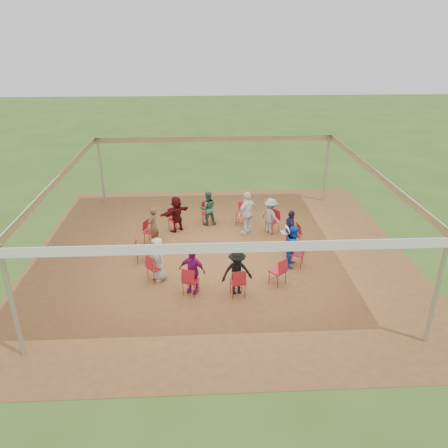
{
  "coord_description": "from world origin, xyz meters",
  "views": [
    {
      "loc": [
        -0.57,
        -13.63,
        7.25
      ],
      "look_at": [
        0.15,
        0.3,
        1.01
      ],
      "focal_mm": 35.0,
      "sensor_mm": 36.0,
      "label": 1
    }
  ],
  "objects_px": {
    "person_seated_6": "(192,271)",
    "cable_coil": "(249,244)",
    "chair_5": "(151,232)",
    "person_seated_4": "(153,226)",
    "person_seated_7": "(237,272)",
    "person_seated_8": "(294,246)",
    "chair_8": "(191,281)",
    "chair_4": "(175,219)",
    "chair_3": "(207,213)",
    "standing_person": "(247,213)",
    "person_seated_0": "(290,229)",
    "laptop": "(286,231)",
    "person_seated_5": "(158,259)",
    "person_seated_1": "(271,216)",
    "chair_11": "(297,254)",
    "person_seated_3": "(176,214)",
    "person_seated_2": "(208,208)",
    "chair_0": "(293,235)",
    "chair_2": "(242,214)",
    "chair_6": "(142,249)",
    "chair_1": "(272,222)",
    "chair_7": "(155,268)",
    "chair_9": "(238,282)",
    "chair_10": "(278,271)"
  },
  "relations": [
    {
      "from": "chair_8",
      "to": "person_seated_3",
      "type": "xyz_separation_m",
      "value": [
        -0.62,
        4.51,
        0.26
      ]
    },
    {
      "from": "person_seated_2",
      "to": "person_seated_4",
      "type": "relative_size",
      "value": 1.0
    },
    {
      "from": "person_seated_3",
      "to": "person_seated_5",
      "type": "height_order",
      "value": "same"
    },
    {
      "from": "person_seated_2",
      "to": "chair_0",
      "type": "bearing_deg",
      "value": 136.31
    },
    {
      "from": "chair_3",
      "to": "person_seated_3",
      "type": "relative_size",
      "value": 0.64
    },
    {
      "from": "chair_11",
      "to": "person_seated_4",
      "type": "xyz_separation_m",
      "value": [
        -4.9,
        1.92,
        0.26
      ]
    },
    {
      "from": "person_seated_6",
      "to": "chair_3",
      "type": "bearing_deg",
      "value": 105.35
    },
    {
      "from": "person_seated_5",
      "to": "person_seated_1",
      "type": "bearing_deg",
      "value": 90.0
    },
    {
      "from": "person_seated_5",
      "to": "person_seated_6",
      "type": "height_order",
      "value": "same"
    },
    {
      "from": "person_seated_1",
      "to": "standing_person",
      "type": "height_order",
      "value": "standing_person"
    },
    {
      "from": "chair_9",
      "to": "person_seated_7",
      "type": "height_order",
      "value": "person_seated_7"
    },
    {
      "from": "chair_2",
      "to": "chair_4",
      "type": "bearing_deg",
      "value": 30.0
    },
    {
      "from": "person_seated_6",
      "to": "cable_coil",
      "type": "xyz_separation_m",
      "value": [
        2.02,
        3.03,
        -0.69
      ]
    },
    {
      "from": "chair_6",
      "to": "chair_11",
      "type": "xyz_separation_m",
      "value": [
        5.16,
        -0.58,
        0.0
      ]
    },
    {
      "from": "person_seated_5",
      "to": "person_seated_2",
      "type": "bearing_deg",
      "value": 120.0
    },
    {
      "from": "chair_0",
      "to": "standing_person",
      "type": "bearing_deg",
      "value": 44.15
    },
    {
      "from": "person_seated_0",
      "to": "person_seated_5",
      "type": "height_order",
      "value": "same"
    },
    {
      "from": "chair_10",
      "to": "person_seated_5",
      "type": "height_order",
      "value": "person_seated_5"
    },
    {
      "from": "chair_6",
      "to": "person_seated_2",
      "type": "distance_m",
      "value": 3.73
    },
    {
      "from": "chair_1",
      "to": "person_seated_2",
      "type": "distance_m",
      "value": 2.64
    },
    {
      "from": "chair_8",
      "to": "laptop",
      "type": "bearing_deg",
      "value": 61.79
    },
    {
      "from": "person_seated_4",
      "to": "laptop",
      "type": "distance_m",
      "value": 4.81
    },
    {
      "from": "chair_5",
      "to": "chair_11",
      "type": "bearing_deg",
      "value": 90.0
    },
    {
      "from": "person_seated_0",
      "to": "person_seated_3",
      "type": "height_order",
      "value": "same"
    },
    {
      "from": "person_seated_0",
      "to": "laptop",
      "type": "relative_size",
      "value": 3.67
    },
    {
      "from": "chair_1",
      "to": "person_seated_6",
      "type": "xyz_separation_m",
      "value": [
        -3.04,
        -4.07,
        0.26
      ]
    },
    {
      "from": "chair_7",
      "to": "person_seated_8",
      "type": "distance_m",
      "value": 4.56
    },
    {
      "from": "chair_4",
      "to": "chair_7",
      "type": "bearing_deg",
      "value": 45.0
    },
    {
      "from": "person_seated_1",
      "to": "person_seated_4",
      "type": "bearing_deg",
      "value": 60.0
    },
    {
      "from": "chair_6",
      "to": "laptop",
      "type": "height_order",
      "value": "chair_6"
    },
    {
      "from": "chair_8",
      "to": "chair_4",
      "type": "bearing_deg",
      "value": 120.0
    },
    {
      "from": "person_seated_3",
      "to": "standing_person",
      "type": "distance_m",
      "value": 2.75
    },
    {
      "from": "chair_11",
      "to": "person_seated_4",
      "type": "bearing_deg",
      "value": 90.0
    },
    {
      "from": "person_seated_6",
      "to": "chair_5",
      "type": "bearing_deg",
      "value": 136.31
    },
    {
      "from": "chair_5",
      "to": "chair_4",
      "type": "bearing_deg",
      "value": 165.0
    },
    {
      "from": "chair_4",
      "to": "person_seated_1",
      "type": "relative_size",
      "value": 0.64
    },
    {
      "from": "chair_11",
      "to": "person_seated_3",
      "type": "bearing_deg",
      "value": 75.35
    },
    {
      "from": "chair_3",
      "to": "standing_person",
      "type": "distance_m",
      "value": 1.9
    },
    {
      "from": "person_seated_7",
      "to": "person_seated_8",
      "type": "bearing_deg",
      "value": 30.0
    },
    {
      "from": "person_seated_0",
      "to": "person_seated_4",
      "type": "relative_size",
      "value": 1.0
    },
    {
      "from": "person_seated_5",
      "to": "chair_3",
      "type": "bearing_deg",
      "value": 120.75
    },
    {
      "from": "person_seated_5",
      "to": "standing_person",
      "type": "bearing_deg",
      "value": 96.96
    },
    {
      "from": "chair_10",
      "to": "standing_person",
      "type": "distance_m",
      "value": 3.75
    },
    {
      "from": "chair_5",
      "to": "person_seated_4",
      "type": "relative_size",
      "value": 0.64
    },
    {
      "from": "person_seated_5",
      "to": "person_seated_7",
      "type": "distance_m",
      "value": 2.57
    },
    {
      "from": "chair_6",
      "to": "person_seated_0",
      "type": "bearing_deg",
      "value": 90.0
    },
    {
      "from": "person_seated_6",
      "to": "chair_7",
      "type": "bearing_deg",
      "value": 169.87
    },
    {
      "from": "chair_0",
      "to": "chair_2",
      "type": "bearing_deg",
      "value": 30.0
    },
    {
      "from": "chair_1",
      "to": "chair_2",
      "type": "bearing_deg",
      "value": 15.0
    },
    {
      "from": "person_seated_1",
      "to": "cable_coil",
      "type": "relative_size",
      "value": 3.45
    }
  ]
}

